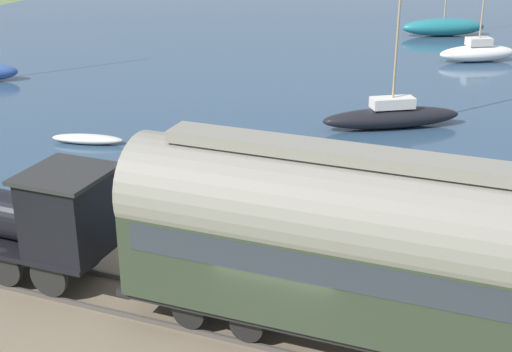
{
  "coord_description": "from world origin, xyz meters",
  "views": [
    {
      "loc": [
        -12.39,
        -4.15,
        9.53
      ],
      "look_at": [
        4.48,
        2.46,
        2.2
      ],
      "focal_mm": 50.0,
      "sensor_mm": 36.0,
      "label": 1
    }
  ],
  "objects": [
    {
      "name": "sailboat_black",
      "position": [
        16.82,
        1.08,
        0.54
      ],
      "size": [
        4.34,
        5.84,
        8.0
      ],
      "rotation": [
        0.0,
        0.0,
        0.56
      ],
      "color": "black",
      "rests_on": "harbor_water"
    },
    {
      "name": "passenger_coach",
      "position": [
        0.18,
        -1.75,
        2.94
      ],
      "size": [
        2.35,
        10.95,
        4.39
      ],
      "color": "black",
      "rests_on": "rail_embankment"
    },
    {
      "name": "steam_locomotive",
      "position": [
        0.18,
        6.67,
        2.16
      ],
      "size": [
        2.03,
        5.32,
        3.51
      ],
      "color": "black",
      "rests_on": "rail_embankment"
    },
    {
      "name": "sailboat_white",
      "position": [
        31.23,
        -1.14,
        0.57
      ],
      "size": [
        3.67,
        4.76,
        7.22
      ],
      "rotation": [
        0.0,
        0.0,
        0.55
      ],
      "color": "white",
      "rests_on": "harbor_water"
    },
    {
      "name": "rowboat_mid_harbor",
      "position": [
        11.4,
        4.32,
        0.22
      ],
      "size": [
        2.38,
        2.31,
        0.42
      ],
      "rotation": [
        0.0,
        0.0,
        0.83
      ],
      "color": "silver",
      "rests_on": "harbor_water"
    },
    {
      "name": "harbor_water",
      "position": [
        43.23,
        0.0,
        0.0
      ],
      "size": [
        80.0,
        80.0,
        0.01
      ],
      "color": "#2D4760",
      "rests_on": "ground"
    },
    {
      "name": "sailboat_teal",
      "position": [
        38.56,
        1.85,
        0.64
      ],
      "size": [
        4.01,
        5.87,
        9.21
      ],
      "rotation": [
        0.0,
        0.0,
        0.48
      ],
      "color": "#1E707A",
      "rests_on": "harbor_water"
    },
    {
      "name": "rail_embankment",
      "position": [
        0.18,
        0.0,
        0.21
      ],
      "size": [
        5.5,
        56.0,
        0.54
      ],
      "color": "#756651",
      "rests_on": "ground"
    },
    {
      "name": "rowboat_off_pier",
      "position": [
        10.32,
        12.03,
        0.19
      ],
      "size": [
        1.4,
        3.05,
        0.37
      ],
      "rotation": [
        0.0,
        0.0,
        0.23
      ],
      "color": "beige",
      "rests_on": "harbor_water"
    },
    {
      "name": "rowboat_far_out",
      "position": [
        7.67,
        -0.75,
        0.19
      ],
      "size": [
        1.13,
        2.82,
        0.36
      ],
      "rotation": [
        0.0,
        0.0,
        -0.15
      ],
      "color": "beige",
      "rests_on": "harbor_water"
    }
  ]
}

